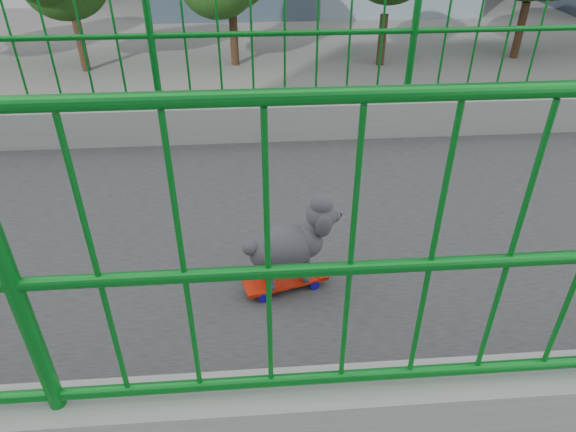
# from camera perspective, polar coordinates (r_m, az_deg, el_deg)

# --- Properties ---
(road) EXTENTS (18.00, 90.00, 0.02)m
(road) POSITION_cam_1_polar(r_m,az_deg,el_deg) (18.55, -18.57, 3.12)
(road) COLOR black
(road) RESTS_ON ground
(skateboard) EXTENTS (0.25, 0.46, 0.06)m
(skateboard) POSITION_cam_1_polar(r_m,az_deg,el_deg) (2.78, -0.27, -7.23)
(skateboard) COLOR red
(skateboard) RESTS_ON footbridge
(poodle) EXTENTS (0.30, 0.52, 0.44)m
(poodle) POSITION_cam_1_polar(r_m,az_deg,el_deg) (2.63, 0.29, -2.93)
(poodle) COLOR #322F34
(poodle) RESTS_ON skateboard
(car_1) EXTENTS (1.68, 4.83, 1.59)m
(car_1) POSITION_cam_1_polar(r_m,az_deg,el_deg) (15.16, 15.76, -0.05)
(car_1) COLOR black
(car_1) RESTS_ON ground
(car_2) EXTENTS (2.40, 5.20, 1.45)m
(car_2) POSITION_cam_1_polar(r_m,az_deg,el_deg) (18.63, -27.49, 3.56)
(car_2) COLOR silver
(car_2) RESTS_ON ground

